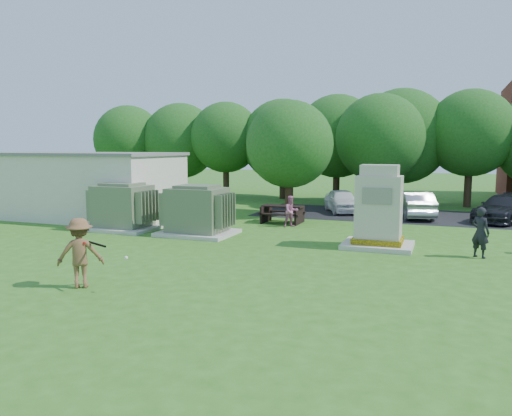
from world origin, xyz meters
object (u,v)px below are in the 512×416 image
at_px(transformer_left, 123,208).
at_px(person_by_generator, 480,232).
at_px(generator_cabinet, 379,212).
at_px(car_dark, 504,208).
at_px(car_silver_a, 415,205).
at_px(picnic_table, 283,212).
at_px(car_white, 342,201).
at_px(person_at_picnic, 291,211).
at_px(batter, 80,253).
at_px(transformer_right, 197,212).

bearing_deg(transformer_left, person_by_generator, -2.06).
xyz_separation_m(generator_cabinet, car_dark, (4.91, 8.60, -0.66)).
relative_size(generator_cabinet, car_silver_a, 0.73).
xyz_separation_m(picnic_table, car_silver_a, (5.83, 4.17, 0.15)).
relative_size(person_by_generator, car_dark, 0.37).
xyz_separation_m(generator_cabinet, person_by_generator, (3.36, -0.51, -0.47)).
bearing_deg(generator_cabinet, car_silver_a, 84.88).
relative_size(transformer_left, car_dark, 0.66).
bearing_deg(car_silver_a, person_by_generator, 92.39).
xyz_separation_m(transformer_left, car_dark, (15.97, 8.59, -0.31)).
height_order(car_white, car_dark, car_dark).
bearing_deg(car_white, transformer_left, -153.94).
bearing_deg(person_at_picnic, person_by_generator, -70.35).
distance_m(generator_cabinet, person_by_generator, 3.43).
distance_m(batter, car_dark, 20.22).
distance_m(transformer_left, car_dark, 18.14).
distance_m(person_at_picnic, car_dark, 10.62).
bearing_deg(transformer_left, car_dark, 28.27).
xyz_separation_m(generator_cabinet, car_white, (-3.19, 9.36, -0.67)).
bearing_deg(car_dark, car_silver_a, -154.40).
distance_m(transformer_right, person_at_picnic, 4.53).
relative_size(transformer_left, generator_cabinet, 1.00).
relative_size(generator_cabinet, picnic_table, 1.53).
bearing_deg(transformer_right, transformer_left, 180.00).
bearing_deg(car_white, person_at_picnic, -124.54).
bearing_deg(transformer_right, generator_cabinet, -0.09).
xyz_separation_m(person_by_generator, car_silver_a, (-2.59, 9.04, -0.17)).
distance_m(transformer_right, car_silver_a, 11.78).
height_order(transformer_left, person_at_picnic, transformer_left).
xyz_separation_m(car_white, car_silver_a, (3.96, -0.83, 0.03)).
xyz_separation_m(transformer_right, car_white, (4.17, 9.35, -0.33)).
relative_size(picnic_table, car_white, 0.52).
height_order(transformer_left, car_silver_a, transformer_left).
height_order(transformer_right, person_by_generator, transformer_right).
relative_size(generator_cabinet, car_white, 0.80).
bearing_deg(person_at_picnic, generator_cabinet, -81.45).
xyz_separation_m(person_by_generator, car_white, (-6.55, 9.87, -0.20)).
height_order(transformer_left, batter, transformer_left).
xyz_separation_m(picnic_table, car_white, (1.87, 5.00, 0.12)).
bearing_deg(car_silver_a, batter, 52.67).
height_order(person_at_picnic, car_silver_a, person_at_picnic).
xyz_separation_m(transformer_left, person_at_picnic, (6.74, 3.35, -0.26)).
relative_size(batter, person_by_generator, 1.08).
bearing_deg(person_at_picnic, car_dark, -14.07).
bearing_deg(car_dark, person_at_picnic, -125.74).
relative_size(car_silver_a, car_dark, 0.90).
distance_m(batter, person_by_generator, 12.45).
bearing_deg(picnic_table, generator_cabinet, -40.71).
height_order(transformer_left, picnic_table, transformer_left).
relative_size(transformer_right, car_white, 0.80).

